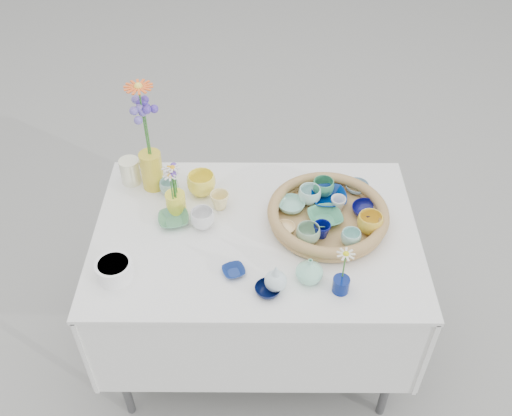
{
  "coord_description": "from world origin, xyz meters",
  "views": [
    {
      "loc": [
        0.01,
        -1.56,
        2.33
      ],
      "look_at": [
        0.0,
        0.02,
        0.87
      ],
      "focal_mm": 40.0,
      "sensor_mm": 36.0,
      "label": 1
    }
  ],
  "objects_px": {
    "display_table": "(256,344)",
    "bud_vase_seafoam": "(309,270)",
    "tall_vase_yellow": "(152,170)",
    "wicker_tray": "(328,216)"
  },
  "relations": [
    {
      "from": "tall_vase_yellow",
      "to": "bud_vase_seafoam",
      "type": "bearing_deg",
      "value": -39.42
    },
    {
      "from": "wicker_tray",
      "to": "tall_vase_yellow",
      "type": "height_order",
      "value": "tall_vase_yellow"
    },
    {
      "from": "wicker_tray",
      "to": "tall_vase_yellow",
      "type": "bearing_deg",
      "value": 162.93
    },
    {
      "from": "display_table",
      "to": "tall_vase_yellow",
      "type": "relative_size",
      "value": 7.4
    },
    {
      "from": "display_table",
      "to": "bud_vase_seafoam",
      "type": "xyz_separation_m",
      "value": [
        0.19,
        -0.24,
        0.82
      ]
    },
    {
      "from": "bud_vase_seafoam",
      "to": "tall_vase_yellow",
      "type": "relative_size",
      "value": 0.6
    },
    {
      "from": "wicker_tray",
      "to": "bud_vase_seafoam",
      "type": "distance_m",
      "value": 0.31
    },
    {
      "from": "tall_vase_yellow",
      "to": "display_table",
      "type": "bearing_deg",
      "value": -31.89
    },
    {
      "from": "display_table",
      "to": "tall_vase_yellow",
      "type": "bearing_deg",
      "value": 148.11
    },
    {
      "from": "display_table",
      "to": "bud_vase_seafoam",
      "type": "relative_size",
      "value": 12.33
    }
  ]
}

